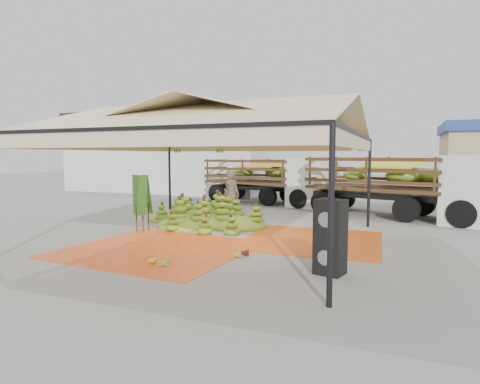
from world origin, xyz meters
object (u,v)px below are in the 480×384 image
at_px(truck_left, 274,176).
at_px(truck_right, 408,180).
at_px(banana_heap, 206,209).
at_px(vendor, 232,194).
at_px(speaker_stack, 330,237).

height_order(truck_left, truck_right, truck_right).
bearing_deg(truck_left, banana_heap, -79.13).
xyz_separation_m(banana_heap, truck_right, (6.76, 4.25, 0.99)).
xyz_separation_m(banana_heap, truck_left, (0.39, 6.94, 0.91)).
xyz_separation_m(banana_heap, vendor, (0.20, 1.90, 0.40)).
relative_size(vendor, truck_left, 0.26).
bearing_deg(speaker_stack, banana_heap, 153.54).
distance_m(banana_heap, truck_right, 8.05).
bearing_deg(banana_heap, vendor, 83.99).
relative_size(banana_heap, truck_right, 0.66).
xyz_separation_m(speaker_stack, truck_left, (-4.79, 11.49, 0.66)).
bearing_deg(vendor, truck_left, -74.23).
xyz_separation_m(speaker_stack, truck_right, (1.58, 8.80, 0.74)).
bearing_deg(banana_heap, truck_left, 86.80).
bearing_deg(truck_right, speaker_stack, -82.84).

